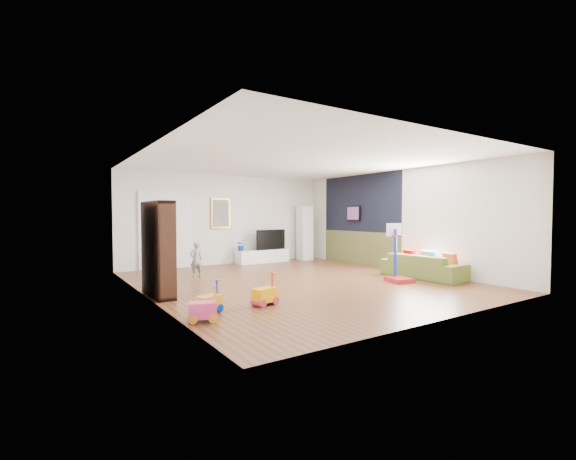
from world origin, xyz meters
TOP-DOWN VIEW (x-y plane):
  - floor at (0.00, 0.00)m, footprint 6.50×7.50m
  - ceiling at (0.00, 0.00)m, footprint 6.50×7.50m
  - wall_back at (0.00, 3.75)m, footprint 6.50×0.00m
  - wall_front at (0.00, -3.75)m, footprint 6.50×0.00m
  - wall_left at (-3.25, 0.00)m, footprint 0.00×7.50m
  - wall_right at (3.25, 0.00)m, footprint 0.00×7.50m
  - navy_accent at (3.23, 1.40)m, footprint 0.01×3.20m
  - olive_wainscot at (3.23, 1.40)m, footprint 0.01×3.20m
  - doorway at (-1.90, 3.71)m, footprint 1.45×0.06m
  - painting_back at (-0.25, 3.71)m, footprint 0.62×0.06m
  - artwork_right at (3.17, 1.60)m, footprint 0.04×0.56m
  - media_console at (1.05, 3.44)m, footprint 1.74×0.48m
  - tall_cabinet at (2.60, 3.34)m, footprint 0.43×0.43m
  - bookshelf at (-3.04, 0.16)m, footprint 0.33×1.20m
  - sofa at (2.75, -1.25)m, footprint 0.85×1.99m
  - basketball_hoop at (1.87, -1.30)m, footprint 0.56×0.63m
  - ride_on_yellow at (-1.75, -1.56)m, footprint 0.45×0.34m
  - ride_on_orange at (-2.72, -1.53)m, footprint 0.43×0.35m
  - ride_on_pink at (-2.98, -1.95)m, footprint 0.45×0.36m
  - child at (-1.70, 1.85)m, footprint 0.33×0.23m
  - tv at (1.29, 3.48)m, footprint 1.10×0.26m
  - vase_plant at (0.31, 3.47)m, footprint 0.32×0.28m
  - pillow_left at (2.97, -1.83)m, footprint 0.21×0.39m
  - pillow_center at (2.96, -1.26)m, footprint 0.12×0.40m
  - pillow_right at (2.96, -0.70)m, footprint 0.16×0.37m

SIDE VIEW (x-z plane):
  - floor at x=0.00m, z-range 0.00..0.00m
  - media_console at x=1.05m, z-range 0.00..0.40m
  - ride_on_orange at x=-2.72m, z-range 0.00..0.50m
  - ride_on_pink at x=-2.98m, z-range 0.00..0.52m
  - ride_on_yellow at x=-1.75m, z-range 0.00..0.54m
  - sofa at x=2.75m, z-range 0.00..0.57m
  - child at x=-1.70m, z-range 0.00..0.86m
  - pillow_left at x=2.97m, z-range 0.26..0.64m
  - pillow_center at x=2.96m, z-range 0.25..0.65m
  - pillow_right at x=2.96m, z-range 0.27..0.63m
  - olive_wainscot at x=3.23m, z-range 0.00..1.00m
  - vase_plant at x=0.31m, z-range 0.40..0.76m
  - basketball_hoop at x=1.87m, z-range 0.00..1.32m
  - tv at x=1.29m, z-range 0.40..1.03m
  - bookshelf at x=-3.04m, z-range 0.00..1.75m
  - tall_cabinet at x=2.60m, z-range 0.00..1.78m
  - doorway at x=-1.90m, z-range 0.00..2.10m
  - wall_back at x=0.00m, z-range 0.00..2.70m
  - wall_front at x=0.00m, z-range 0.00..2.70m
  - wall_left at x=-3.25m, z-range 0.00..2.70m
  - wall_right at x=3.25m, z-range 0.00..2.70m
  - artwork_right at x=3.17m, z-range 1.32..1.78m
  - painting_back at x=-0.25m, z-range 1.09..2.01m
  - navy_accent at x=3.23m, z-range 1.00..2.70m
  - ceiling at x=0.00m, z-range 2.70..2.70m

